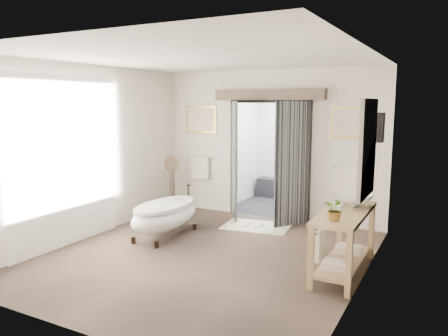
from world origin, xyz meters
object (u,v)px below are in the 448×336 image
Objects in this scene: clawfoot_tub at (165,215)px; rug at (257,226)px; vanity at (342,237)px; basin at (354,200)px.

rug is (1.15, 1.27, -0.37)m from clawfoot_tub.
basin reaches higher than vanity.
vanity is (3.04, -0.21, 0.12)m from clawfoot_tub.
vanity reaches higher than rug.
rug is at bearing 142.02° from vanity.
vanity is at bearing -37.98° from rug.
clawfoot_tub is 3.04m from vanity.
basin is at bearing -29.84° from rug.
vanity reaches higher than clawfoot_tub.
basin reaches higher than rug.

